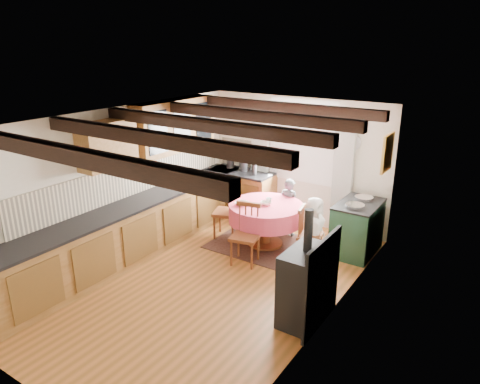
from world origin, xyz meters
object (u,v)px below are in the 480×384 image
Objects in this scene: chair_right at (310,234)px; child_far at (289,207)px; chair_left at (226,210)px; chair_near at (245,235)px; aga_range at (357,227)px; cast_iron_stove at (306,267)px; cup at (269,201)px; child_right at (314,229)px; dining_table at (266,225)px.

chair_right is 0.84× the size of child_far.
child_far is (0.89, 0.69, 0.03)m from chair_left.
chair_right is (0.80, 0.68, -0.04)m from chair_near.
aga_range is (2.16, 0.68, -0.06)m from chair_left.
chair_right is 1.69m from cast_iron_stove.
child_right is at bearing -4.38° from cup.
child_far is at bearing 78.94° from cup.
cast_iron_stove is 14.96× the size of cup.
cup reaches higher than dining_table.
chair_left is 1.05× the size of aga_range.
child_far is 1.02× the size of child_right.
chair_near is 0.86m from cup.
cast_iron_stove is (2.27, -1.52, 0.24)m from chair_left.
chair_right is 0.10m from child_right.
aga_range is (1.33, 1.34, -0.04)m from chair_near.
cast_iron_stove reaches higher than chair_near.
child_right is 10.41× the size of cup.
chair_near is 0.96× the size of chair_left.
chair_near is at bearing -87.13° from cup.
child_far is at bearing 79.17° from dining_table.
aga_range is 1.27m from child_far.
cup is (0.01, 0.07, 0.42)m from dining_table.
dining_table is 1.28× the size of chair_near.
chair_near is (0.05, -0.73, 0.11)m from dining_table.
chair_near is 1.05m from chair_right.
dining_table is 2.21m from cast_iron_stove.
dining_table is at bearing -99.01° from cup.
chair_left is 0.68× the size of cast_iron_stove.
dining_table is at bearing 81.03° from chair_near.
aga_range reaches higher than dining_table.
child_far reaches higher than child_right.
child_right is at bearing 145.23° from child_far.
child_far is 0.62m from cup.
child_far is (0.07, 1.35, 0.04)m from chair_near.
child_right is at bearing -35.64° from chair_right.
cast_iron_stove is 2.23m from cup.
child_far is at bearing 35.32° from chair_right.
cast_iron_stove is at bearing -169.33° from chair_right.
child_right reaches higher than dining_table.
chair_right is at bearing 112.71° from cast_iron_stove.
chair_right is (1.62, 0.02, -0.06)m from chair_left.
chair_near is 1.35m from child_far.
chair_right reaches higher than cup.
chair_right is at bearing 141.56° from child_far.
aga_range is 0.79m from child_right.
chair_right is 1.00m from child_far.
chair_left is 0.85m from cup.
dining_table is 1.30× the size of aga_range.
cast_iron_stove is (1.49, -1.59, 0.37)m from dining_table.
chair_left reaches higher than aga_range.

